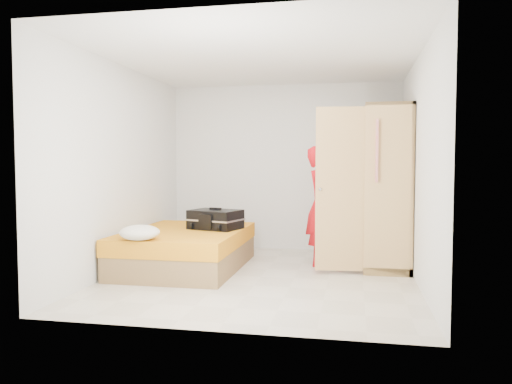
% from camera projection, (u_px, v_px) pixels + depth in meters
% --- Properties ---
extents(room, '(4.00, 4.02, 2.60)m').
position_uv_depth(room, '(261.00, 169.00, 5.94)').
color(room, beige).
rests_on(room, ground).
extents(bed, '(1.42, 2.02, 0.50)m').
position_uv_depth(bed, '(186.00, 249.00, 6.49)').
color(bed, olive).
rests_on(bed, ground).
extents(wardrobe, '(1.17, 1.24, 2.10)m').
position_uv_depth(wardrobe, '(382.00, 192.00, 6.51)').
color(wardrobe, tan).
rests_on(wardrobe, ground).
extents(person, '(0.41, 0.60, 1.59)m').
position_uv_depth(person, '(321.00, 206.00, 6.68)').
color(person, red).
rests_on(person, ground).
extents(suitcase, '(0.76, 0.64, 0.28)m').
position_uv_depth(suitcase, '(215.00, 219.00, 6.59)').
color(suitcase, black).
rests_on(suitcase, bed).
extents(round_cushion, '(0.45, 0.45, 0.17)m').
position_uv_depth(round_cushion, '(140.00, 233.00, 5.63)').
color(round_cushion, white).
rests_on(round_cushion, bed).
extents(pillow, '(0.61, 0.33, 0.11)m').
position_uv_depth(pillow, '(212.00, 219.00, 7.28)').
color(pillow, white).
rests_on(pillow, bed).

